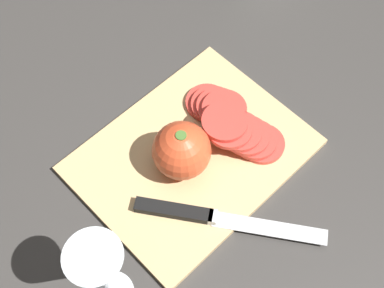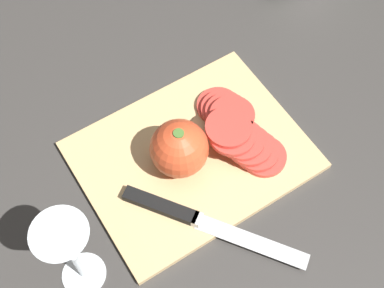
% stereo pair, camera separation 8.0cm
% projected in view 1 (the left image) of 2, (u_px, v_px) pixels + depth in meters
% --- Properties ---
extents(ground_plane, '(3.00, 3.00, 0.00)m').
position_uv_depth(ground_plane, '(202.00, 121.00, 0.87)').
color(ground_plane, '#383533').
extents(cutting_board, '(0.34, 0.26, 0.01)m').
position_uv_depth(cutting_board, '(192.00, 155.00, 0.84)').
color(cutting_board, tan).
rests_on(cutting_board, ground_plane).
extents(wine_glass, '(0.07, 0.07, 0.17)m').
position_uv_depth(wine_glass, '(99.00, 269.00, 0.63)').
color(wine_glass, silver).
rests_on(wine_glass, ground_plane).
extents(whole_tomato, '(0.09, 0.09, 0.09)m').
position_uv_depth(whole_tomato, '(182.00, 151.00, 0.78)').
color(whole_tomato, '#DB4C28').
rests_on(whole_tomato, cutting_board).
extents(knife, '(0.18, 0.24, 0.01)m').
position_uv_depth(knife, '(194.00, 214.00, 0.77)').
color(knife, silver).
rests_on(knife, cutting_board).
extents(tomato_slice_stack_near, '(0.07, 0.11, 0.03)m').
position_uv_depth(tomato_slice_stack_near, '(216.00, 106.00, 0.86)').
color(tomato_slice_stack_near, '#D63D33').
rests_on(tomato_slice_stack_near, cutting_board).
extents(tomato_slice_stack_far, '(0.11, 0.12, 0.05)m').
position_uv_depth(tomato_slice_stack_far, '(243.00, 133.00, 0.82)').
color(tomato_slice_stack_far, '#D63D33').
rests_on(tomato_slice_stack_far, cutting_board).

